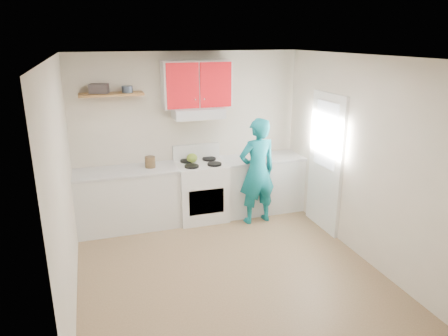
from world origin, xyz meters
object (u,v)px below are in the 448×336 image
object	(u,v)px
stove	(201,191)
person	(257,171)
crock	(150,163)
tin	(127,89)
kettle	(192,158)

from	to	relation	value
stove	person	bearing A→B (deg)	-26.35
crock	person	size ratio (longest dim) A/B	0.11
tin	kettle	size ratio (longest dim) A/B	0.91
kettle	crock	bearing A→B (deg)	178.50
tin	person	size ratio (longest dim) A/B	0.09
person	tin	bearing A→B (deg)	-22.02
kettle	person	bearing A→B (deg)	-34.81
kettle	crock	size ratio (longest dim) A/B	0.91
stove	crock	distance (m)	0.94
tin	stove	bearing A→B (deg)	-7.76
person	stove	bearing A→B (deg)	-32.07
tin	kettle	xyz separation A→B (m)	(0.91, -0.05, -1.09)
kettle	person	xyz separation A→B (m)	(0.90, -0.49, -0.16)
tin	crock	xyz separation A→B (m)	(0.25, -0.10, -1.09)
stove	tin	world-z (taller)	tin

